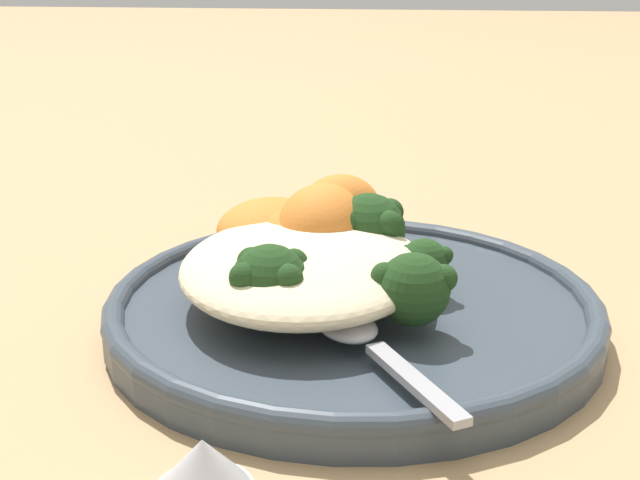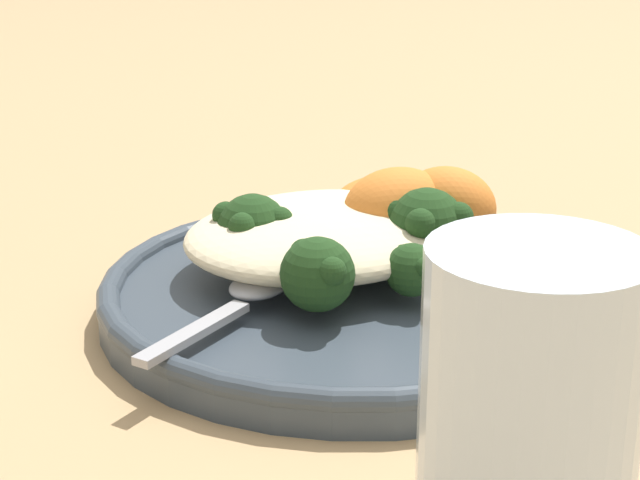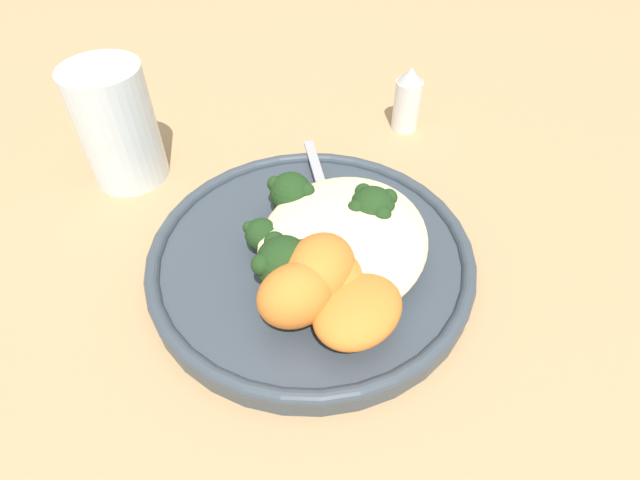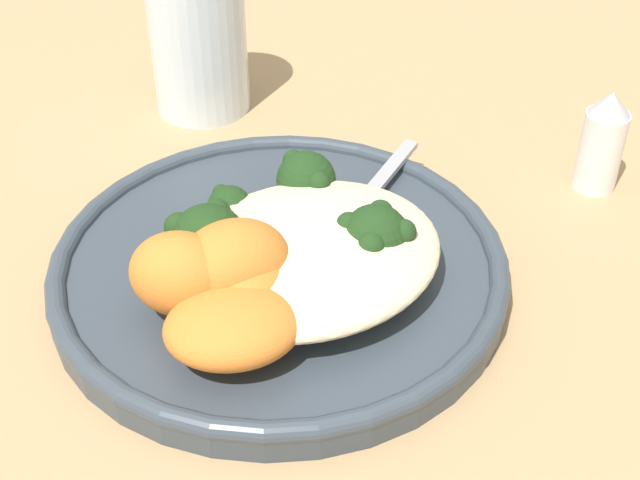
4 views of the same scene
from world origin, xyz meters
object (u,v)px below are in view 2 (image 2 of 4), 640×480
object	(u,v)px
quinoa_mound	(324,235)
broccoli_stalk_1	(327,266)
broccoli_stalk_3	(414,228)
broccoli_stalk_2	(394,261)
sweet_potato_chunk_1	(398,210)
sweet_potato_chunk_2	(387,219)
sweet_potato_chunk_0	(446,208)
broccoli_stalk_0	(265,231)
spoon	(249,297)
sweet_potato_chunk_3	(394,202)
water_glass	(529,416)
plate	(349,290)

from	to	relation	value
quinoa_mound	broccoli_stalk_1	xyz separation A→B (m)	(-0.02, -0.04, 0.00)
quinoa_mound	broccoli_stalk_3	distance (m)	0.05
broccoli_stalk_2	sweet_potato_chunk_1	size ratio (longest dim) A/B	1.40
broccoli_stalk_1	sweet_potato_chunk_2	bearing A→B (deg)	166.86
broccoli_stalk_1	sweet_potato_chunk_0	world-z (taller)	sweet_potato_chunk_0
broccoli_stalk_0	broccoli_stalk_3	size ratio (longest dim) A/B	1.15
broccoli_stalk_1	quinoa_mound	bearing A→B (deg)	-165.14
broccoli_stalk_3	sweet_potato_chunk_2	distance (m)	0.03
broccoli_stalk_0	broccoli_stalk_2	distance (m)	0.07
quinoa_mound	spoon	world-z (taller)	quinoa_mound
quinoa_mound	broccoli_stalk_2	bearing A→B (deg)	-70.30
sweet_potato_chunk_3	quinoa_mound	bearing A→B (deg)	-154.91
water_glass	broccoli_stalk_2	bearing A→B (deg)	70.10
broccoli_stalk_2	quinoa_mound	bearing A→B (deg)	-155.98
broccoli_stalk_0	broccoli_stalk_2	xyz separation A→B (m)	(0.05, -0.06, -0.01)
broccoli_stalk_2	broccoli_stalk_3	size ratio (longest dim) A/B	1.07
sweet_potato_chunk_1	spoon	distance (m)	0.11
sweet_potato_chunk_2	water_glass	size ratio (longest dim) A/B	0.56
plate	sweet_potato_chunk_2	size ratio (longest dim) A/B	4.17
plate	sweet_potato_chunk_1	distance (m)	0.05
quinoa_mound	sweet_potato_chunk_0	size ratio (longest dim) A/B	2.79
broccoli_stalk_2	broccoli_stalk_3	distance (m)	0.03
sweet_potato_chunk_1	sweet_potato_chunk_2	xyz separation A→B (m)	(-0.00, 0.01, -0.01)
sweet_potato_chunk_1	spoon	world-z (taller)	sweet_potato_chunk_1
sweet_potato_chunk_3	sweet_potato_chunk_0	bearing A→B (deg)	-79.96
quinoa_mound	sweet_potato_chunk_1	size ratio (longest dim) A/B	2.48
broccoli_stalk_2	sweet_potato_chunk_0	bearing A→B (deg)	124.86
quinoa_mound	sweet_potato_chunk_2	size ratio (longest dim) A/B	2.41
broccoli_stalk_3	sweet_potato_chunk_0	bearing A→B (deg)	79.36
broccoli_stalk_1	broccoli_stalk_2	distance (m)	0.04
plate	broccoli_stalk_1	distance (m)	0.04
plate	broccoli_stalk_2	xyz separation A→B (m)	(0.01, -0.02, 0.02)
sweet_potato_chunk_1	sweet_potato_chunk_2	world-z (taller)	sweet_potato_chunk_1
broccoli_stalk_2	sweet_potato_chunk_3	bearing A→B (deg)	152.40
sweet_potato_chunk_0	sweet_potato_chunk_3	distance (m)	0.04
plate	sweet_potato_chunk_1	size ratio (longest dim) A/B	4.30
broccoli_stalk_1	sweet_potato_chunk_1	size ratio (longest dim) A/B	1.61
plate	sweet_potato_chunk_2	distance (m)	0.05
broccoli_stalk_0	sweet_potato_chunk_0	world-z (taller)	sweet_potato_chunk_0
broccoli_stalk_2	sweet_potato_chunk_2	distance (m)	0.05
broccoli_stalk_1	broccoli_stalk_2	world-z (taller)	broccoli_stalk_1
broccoli_stalk_1	sweet_potato_chunk_0	xyz separation A→B (m)	(0.09, 0.03, 0.01)
broccoli_stalk_3	sweet_potato_chunk_2	size ratio (longest dim) A/B	1.26
broccoli_stalk_1	sweet_potato_chunk_0	bearing A→B (deg)	150.10
broccoli_stalk_3	sweet_potato_chunk_1	distance (m)	0.02
broccoli_stalk_3	sweet_potato_chunk_3	distance (m)	0.06
broccoli_stalk_2	sweet_potato_chunk_2	size ratio (longest dim) A/B	1.35
water_glass	sweet_potato_chunk_2	bearing A→B (deg)	68.55
sweet_potato_chunk_0	broccoli_stalk_1	bearing A→B (deg)	-161.84
broccoli_stalk_0	sweet_potato_chunk_3	distance (m)	0.09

